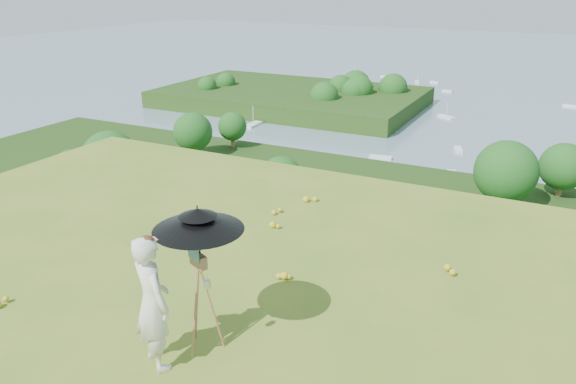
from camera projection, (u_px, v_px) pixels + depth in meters
The scene contains 12 objects.
ground at pixel (133, 309), 8.08m from camera, with size 14.00×14.00×0.00m, color #527521.
shoreline_tier at pixel (501, 268), 83.42m from camera, with size 170.00×28.00×8.00m, color #6E6858.
bay_water at pixel (559, 82), 220.12m from camera, with size 700.00×700.00×0.00m, color slate.
peninsula at pixel (291, 89), 179.22m from camera, with size 90.00×60.00×12.00m, color #17340E, non-canonical shape.
slope_trees at pixel (467, 252), 42.60m from camera, with size 110.00×50.00×6.00m, color #154615, non-canonical shape.
harbor_town at pixel (507, 229), 81.10m from camera, with size 110.00×22.00×5.00m, color silver, non-canonical shape.
moored_boats at pixel (497, 121), 159.48m from camera, with size 140.00×140.00×0.70m, color white, non-canonical shape.
wildflowers at pixel (144, 298), 8.27m from camera, with size 10.00×10.50×0.12m, color gold, non-canonical shape.
painter at pixel (152, 302), 6.65m from camera, with size 0.63×0.42×1.74m, color white.
field_easel at pixel (201, 298), 7.00m from camera, with size 0.56×0.56×1.47m, color #95613E, non-canonical shape.
sun_umbrella at pixel (199, 235), 6.71m from camera, with size 1.10×1.10×0.77m, color black, non-canonical shape.
painter_cap at pixel (146, 240), 6.36m from camera, with size 0.20×0.24×0.10m, color #D97787, non-canonical shape.
Camera 1 is at (5.13, -5.18, 4.47)m, focal length 35.00 mm.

